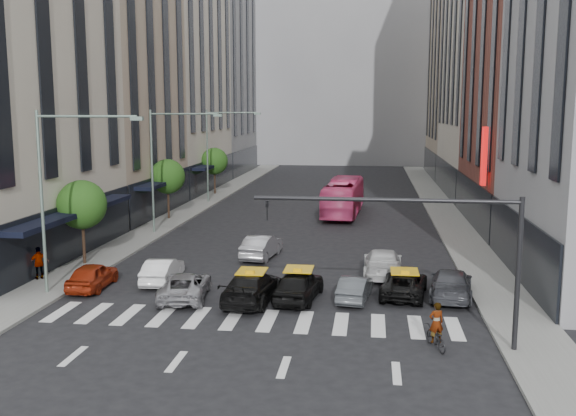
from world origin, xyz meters
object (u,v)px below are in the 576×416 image
(streetlamp_far, at_px, (217,143))
(taxi_left, at_px, (252,287))
(streetlamp_mid, at_px, (164,155))
(taxi_center, at_px, (299,285))
(car_red, at_px, (92,276))
(motorcycle, at_px, (436,337))
(bus, at_px, (343,197))
(pedestrian_far, at_px, (39,263))
(streetlamp_near, at_px, (59,178))
(car_white_front, at_px, (162,270))

(streetlamp_far, bearing_deg, taxi_left, -73.49)
(streetlamp_mid, bearing_deg, taxi_center, -52.72)
(car_red, xyz_separation_m, motorcycle, (16.78, -6.29, -0.23))
(streetlamp_mid, relative_size, bus, 0.80)
(car_red, distance_m, taxi_center, 10.82)
(car_red, bearing_deg, pedestrian_far, -17.57)
(pedestrian_far, bearing_deg, taxi_left, 128.52)
(taxi_center, bearing_deg, pedestrian_far, 0.91)
(motorcycle, bearing_deg, taxi_center, -61.67)
(streetlamp_far, bearing_deg, taxi_center, -69.59)
(bus, distance_m, motorcycle, 31.85)
(streetlamp_near, relative_size, taxi_center, 2.01)
(taxi_left, height_order, taxi_center, taxi_center)
(car_white_front, distance_m, taxi_left, 6.06)
(taxi_center, bearing_deg, streetlamp_mid, -45.56)
(motorcycle, bearing_deg, streetlamp_mid, -68.22)
(streetlamp_far, xyz_separation_m, car_white_front, (4.06, -29.08, -5.23))
(taxi_center, height_order, bus, bus)
(taxi_center, relative_size, bus, 0.40)
(streetlamp_far, bearing_deg, pedestrian_far, -94.91)
(car_red, height_order, bus, bus)
(streetlamp_near, relative_size, car_white_front, 2.22)
(car_red, height_order, pedestrian_far, pedestrian_far)
(car_red, bearing_deg, taxi_center, 174.14)
(streetlamp_far, xyz_separation_m, pedestrian_far, (-2.56, -29.74, -4.87))
(streetlamp_near, relative_size, pedestrian_far, 5.12)
(car_red, height_order, taxi_center, taxi_center)
(taxi_left, relative_size, pedestrian_far, 2.93)
(taxi_left, height_order, pedestrian_far, pedestrian_far)
(taxi_center, relative_size, pedestrian_far, 2.55)
(streetlamp_mid, xyz_separation_m, taxi_left, (9.44, -15.86, -5.16))
(taxi_left, bearing_deg, streetlamp_near, 5.61)
(car_red, distance_m, taxi_left, 8.68)
(streetlamp_far, distance_m, pedestrian_far, 30.24)
(streetlamp_far, xyz_separation_m, motorcycle, (17.62, -36.94, -5.45))
(pedestrian_far, bearing_deg, car_white_front, 144.21)
(streetlamp_near, relative_size, streetlamp_far, 1.00)
(streetlamp_near, relative_size, streetlamp_mid, 1.00)
(streetlamp_far, xyz_separation_m, taxi_center, (11.64, -31.29, -5.14))
(car_red, xyz_separation_m, pedestrian_far, (-3.40, 0.92, 0.34))
(taxi_center, xyz_separation_m, bus, (0.99, 25.79, 0.80))
(car_white_front, xyz_separation_m, bus, (8.58, 23.57, 0.90))
(car_white_front, bearing_deg, streetlamp_near, 32.91)
(taxi_left, height_order, bus, bus)
(streetlamp_near, xyz_separation_m, car_red, (0.84, 1.35, -5.22))
(pedestrian_far, bearing_deg, bus, -163.54)
(car_white_front, bearing_deg, taxi_center, 160.92)
(bus, bearing_deg, taxi_center, 91.39)
(streetlamp_far, xyz_separation_m, taxi_left, (9.44, -31.86, -5.16))
(streetlamp_far, height_order, motorcycle, streetlamp_far)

